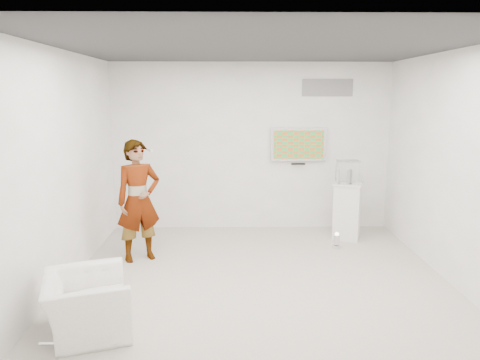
{
  "coord_description": "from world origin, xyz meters",
  "views": [
    {
      "loc": [
        -0.35,
        -5.91,
        2.43
      ],
      "look_at": [
        -0.23,
        0.6,
        1.24
      ],
      "focal_mm": 35.0,
      "sensor_mm": 36.0,
      "label": 1
    }
  ],
  "objects": [
    {
      "name": "vitrine",
      "position": [
        1.61,
        1.79,
        1.15
      ],
      "size": [
        0.37,
        0.37,
        0.37
      ],
      "primitive_type": "cube",
      "rotation": [
        0.0,
        0.0,
        -0.01
      ],
      "color": "silver",
      "rests_on": "pedestal"
    },
    {
      "name": "armchair",
      "position": [
        -1.85,
        -1.38,
        0.31
      ],
      "size": [
        1.08,
        1.15,
        0.61
      ],
      "primitive_type": "imported",
      "rotation": [
        0.0,
        0.0,
        1.89
      ],
      "color": "white",
      "rests_on": "room"
    },
    {
      "name": "room",
      "position": [
        0.0,
        0.0,
        1.5
      ],
      "size": [
        5.01,
        5.01,
        3.0
      ],
      "color": "#B0ABA1",
      "rests_on": "ground"
    },
    {
      "name": "console",
      "position": [
        1.61,
        1.79,
        1.08
      ],
      "size": [
        0.12,
        0.18,
        0.23
      ],
      "primitive_type": "cube",
      "rotation": [
        0.0,
        0.0,
        -0.42
      ],
      "color": "silver",
      "rests_on": "pedestal"
    },
    {
      "name": "tv",
      "position": [
        0.85,
        2.45,
        1.55
      ],
      "size": [
        1.0,
        0.08,
        0.6
      ],
      "primitive_type": "cube",
      "color": "silver",
      "rests_on": "room"
    },
    {
      "name": "logo_decal",
      "position": [
        1.35,
        2.49,
        2.55
      ],
      "size": [
        0.9,
        0.02,
        0.3
      ],
      "primitive_type": "cube",
      "color": "slate",
      "rests_on": "room"
    },
    {
      "name": "person",
      "position": [
        -1.72,
        0.81,
        0.9
      ],
      "size": [
        0.78,
        0.69,
        1.79
      ],
      "primitive_type": "imported",
      "rotation": [
        0.0,
        0.0,
        0.5
      ],
      "color": "white",
      "rests_on": "room"
    },
    {
      "name": "pedestal",
      "position": [
        1.61,
        1.79,
        0.48
      ],
      "size": [
        0.6,
        0.6,
        0.97
      ],
      "primitive_type": "cube",
      "rotation": [
        0.0,
        0.0,
        -0.35
      ],
      "color": "silver",
      "rests_on": "room"
    },
    {
      "name": "wii_remote",
      "position": [
        -1.57,
        1.06,
        1.62
      ],
      "size": [
        0.1,
        0.13,
        0.03
      ],
      "primitive_type": "cube",
      "rotation": [
        0.0,
        0.0,
        0.59
      ],
      "color": "silver",
      "rests_on": "person"
    },
    {
      "name": "floor_uplight",
      "position": [
        1.33,
        1.26,
        0.12
      ],
      "size": [
        0.16,
        0.16,
        0.25
      ],
      "primitive_type": "cylinder",
      "rotation": [
        0.0,
        0.0,
        0.04
      ],
      "color": "silver",
      "rests_on": "room"
    }
  ]
}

